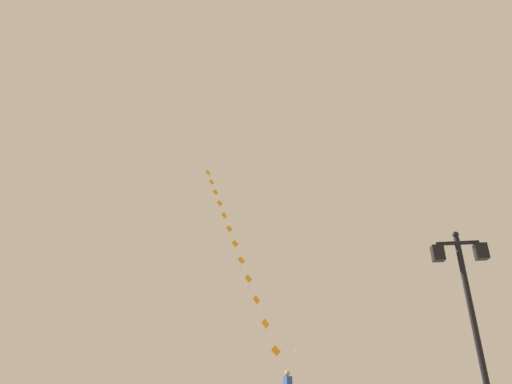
% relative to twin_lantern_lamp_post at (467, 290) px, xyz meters
% --- Properties ---
extents(twin_lantern_lamp_post, '(1.32, 0.28, 4.88)m').
position_rel_twin_lantern_lamp_post_xyz_m(twin_lantern_lamp_post, '(0.00, 0.00, 0.00)').
color(twin_lantern_lamp_post, black).
rests_on(twin_lantern_lamp_post, ground_plane).
extents(kite_train, '(8.10, 11.79, 18.04)m').
position_rel_twin_lantern_lamp_post_xyz_m(kite_train, '(-9.04, 14.83, 6.21)').
color(kite_train, brown).
rests_on(kite_train, ground_plane).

